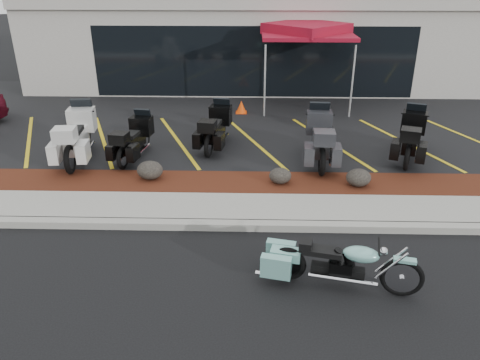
{
  "coord_description": "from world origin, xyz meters",
  "views": [
    {
      "loc": [
        -0.03,
        -7.22,
        4.83
      ],
      "look_at": [
        -0.26,
        1.2,
        0.94
      ],
      "focal_mm": 35.0,
      "sensor_mm": 36.0,
      "label": 1
    }
  ],
  "objects_px": {
    "touring_white": "(84,124)",
    "traffic_cone": "(241,107)",
    "hero_cruiser": "(403,272)",
    "popup_canopy": "(307,31)"
  },
  "relations": [
    {
      "from": "hero_cruiser",
      "to": "traffic_cone",
      "type": "xyz_separation_m",
      "value": [
        -2.77,
        9.6,
        -0.09
      ]
    },
    {
      "from": "hero_cruiser",
      "to": "touring_white",
      "type": "height_order",
      "value": "touring_white"
    },
    {
      "from": "traffic_cone",
      "to": "hero_cruiser",
      "type": "bearing_deg",
      "value": -73.92
    },
    {
      "from": "touring_white",
      "to": "traffic_cone",
      "type": "distance_m",
      "value": 5.54
    },
    {
      "from": "hero_cruiser",
      "to": "popup_canopy",
      "type": "xyz_separation_m",
      "value": [
        -0.55,
        10.67,
        2.3
      ]
    },
    {
      "from": "touring_white",
      "to": "popup_canopy",
      "type": "relative_size",
      "value": 0.65
    },
    {
      "from": "hero_cruiser",
      "to": "popup_canopy",
      "type": "bearing_deg",
      "value": 105.66
    },
    {
      "from": "touring_white",
      "to": "traffic_cone",
      "type": "height_order",
      "value": "touring_white"
    },
    {
      "from": "popup_canopy",
      "to": "touring_white",
      "type": "bearing_deg",
      "value": -159.11
    },
    {
      "from": "hero_cruiser",
      "to": "popup_canopy",
      "type": "relative_size",
      "value": 0.68
    }
  ]
}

